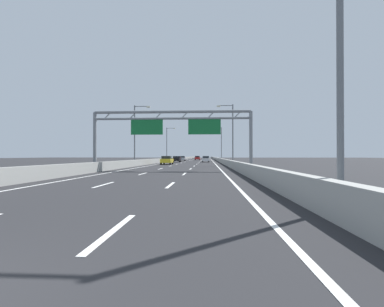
% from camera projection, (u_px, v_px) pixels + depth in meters
% --- Properties ---
extents(ground_plane, '(260.00, 260.00, 0.00)m').
position_uv_depth(ground_plane, '(197.00, 160.00, 102.24)').
color(ground_plane, '#262628').
extents(lane_dash_left_1, '(0.16, 3.00, 0.01)m').
position_uv_depth(lane_dash_left_1, '(104.00, 185.00, 14.98)').
color(lane_dash_left_1, white).
rests_on(lane_dash_left_1, ground_plane).
extents(lane_dash_left_2, '(0.16, 3.00, 0.01)m').
position_uv_depth(lane_dash_left_2, '(143.00, 174.00, 23.96)').
color(lane_dash_left_2, white).
rests_on(lane_dash_left_2, ground_plane).
extents(lane_dash_left_3, '(0.16, 3.00, 0.01)m').
position_uv_depth(lane_dash_left_3, '(160.00, 169.00, 32.95)').
color(lane_dash_left_3, white).
rests_on(lane_dash_left_3, ground_plane).
extents(lane_dash_left_4, '(0.16, 3.00, 0.01)m').
position_uv_depth(lane_dash_left_4, '(170.00, 166.00, 41.93)').
color(lane_dash_left_4, white).
rests_on(lane_dash_left_4, ground_plane).
extents(lane_dash_left_5, '(0.16, 3.00, 0.01)m').
position_uv_depth(lane_dash_left_5, '(177.00, 164.00, 50.92)').
color(lane_dash_left_5, white).
rests_on(lane_dash_left_5, ground_plane).
extents(lane_dash_left_6, '(0.16, 3.00, 0.01)m').
position_uv_depth(lane_dash_left_6, '(181.00, 163.00, 59.91)').
color(lane_dash_left_6, white).
rests_on(lane_dash_left_6, ground_plane).
extents(lane_dash_left_7, '(0.16, 3.00, 0.01)m').
position_uv_depth(lane_dash_left_7, '(185.00, 162.00, 68.89)').
color(lane_dash_left_7, white).
rests_on(lane_dash_left_7, ground_plane).
extents(lane_dash_left_8, '(0.16, 3.00, 0.01)m').
position_uv_depth(lane_dash_left_8, '(187.00, 161.00, 77.88)').
color(lane_dash_left_8, white).
rests_on(lane_dash_left_8, ground_plane).
extents(lane_dash_left_9, '(0.16, 3.00, 0.01)m').
position_uv_depth(lane_dash_left_9, '(189.00, 161.00, 86.87)').
color(lane_dash_left_9, white).
rests_on(lane_dash_left_9, ground_plane).
extents(lane_dash_left_10, '(0.16, 3.00, 0.01)m').
position_uv_depth(lane_dash_left_10, '(191.00, 160.00, 95.85)').
color(lane_dash_left_10, white).
rests_on(lane_dash_left_10, ground_plane).
extents(lane_dash_left_11, '(0.16, 3.00, 0.01)m').
position_uv_depth(lane_dash_left_11, '(193.00, 160.00, 104.84)').
color(lane_dash_left_11, white).
rests_on(lane_dash_left_11, ground_plane).
extents(lane_dash_left_12, '(0.16, 3.00, 0.01)m').
position_uv_depth(lane_dash_left_12, '(194.00, 159.00, 113.82)').
color(lane_dash_left_12, white).
rests_on(lane_dash_left_12, ground_plane).
extents(lane_dash_left_13, '(0.16, 3.00, 0.01)m').
position_uv_depth(lane_dash_left_13, '(195.00, 159.00, 122.81)').
color(lane_dash_left_13, white).
rests_on(lane_dash_left_13, ground_plane).
extents(lane_dash_left_14, '(0.16, 3.00, 0.01)m').
position_uv_depth(lane_dash_left_14, '(196.00, 159.00, 131.80)').
color(lane_dash_left_14, white).
rests_on(lane_dash_left_14, ground_plane).
extents(lane_dash_left_15, '(0.16, 3.00, 0.01)m').
position_uv_depth(lane_dash_left_15, '(196.00, 159.00, 140.78)').
color(lane_dash_left_15, white).
rests_on(lane_dash_left_15, ground_plane).
extents(lane_dash_left_16, '(0.16, 3.00, 0.01)m').
position_uv_depth(lane_dash_left_16, '(197.00, 159.00, 149.77)').
color(lane_dash_left_16, white).
rests_on(lane_dash_left_16, ground_plane).
extents(lane_dash_left_17, '(0.16, 3.00, 0.01)m').
position_uv_depth(lane_dash_left_17, '(198.00, 158.00, 158.75)').
color(lane_dash_left_17, white).
rests_on(lane_dash_left_17, ground_plane).
extents(lane_dash_right_0, '(0.16, 3.00, 0.01)m').
position_uv_depth(lane_dash_right_0, '(113.00, 231.00, 5.79)').
color(lane_dash_right_0, white).
rests_on(lane_dash_right_0, ground_plane).
extents(lane_dash_right_1, '(0.16, 3.00, 0.01)m').
position_uv_depth(lane_dash_right_1, '(170.00, 185.00, 14.78)').
color(lane_dash_right_1, white).
rests_on(lane_dash_right_1, ground_plane).
extents(lane_dash_right_2, '(0.16, 3.00, 0.01)m').
position_uv_depth(lane_dash_right_2, '(184.00, 174.00, 23.76)').
color(lane_dash_right_2, white).
rests_on(lane_dash_right_2, ground_plane).
extents(lane_dash_right_3, '(0.16, 3.00, 0.01)m').
position_uv_depth(lane_dash_right_3, '(191.00, 169.00, 32.75)').
color(lane_dash_right_3, white).
rests_on(lane_dash_right_3, ground_plane).
extents(lane_dash_right_4, '(0.16, 3.00, 0.01)m').
position_uv_depth(lane_dash_right_4, '(194.00, 166.00, 41.74)').
color(lane_dash_right_4, white).
rests_on(lane_dash_right_4, ground_plane).
extents(lane_dash_right_5, '(0.16, 3.00, 0.01)m').
position_uv_depth(lane_dash_right_5, '(197.00, 164.00, 50.72)').
color(lane_dash_right_5, white).
rests_on(lane_dash_right_5, ground_plane).
extents(lane_dash_right_6, '(0.16, 3.00, 0.01)m').
position_uv_depth(lane_dash_right_6, '(198.00, 163.00, 59.71)').
color(lane_dash_right_6, white).
rests_on(lane_dash_right_6, ground_plane).
extents(lane_dash_right_7, '(0.16, 3.00, 0.01)m').
position_uv_depth(lane_dash_right_7, '(199.00, 162.00, 68.69)').
color(lane_dash_right_7, white).
rests_on(lane_dash_right_7, ground_plane).
extents(lane_dash_right_8, '(0.16, 3.00, 0.01)m').
position_uv_depth(lane_dash_right_8, '(200.00, 161.00, 77.68)').
color(lane_dash_right_8, white).
rests_on(lane_dash_right_8, ground_plane).
extents(lane_dash_right_9, '(0.16, 3.00, 0.01)m').
position_uv_depth(lane_dash_right_9, '(201.00, 161.00, 86.67)').
color(lane_dash_right_9, white).
rests_on(lane_dash_right_9, ground_plane).
extents(lane_dash_right_10, '(0.16, 3.00, 0.01)m').
position_uv_depth(lane_dash_right_10, '(202.00, 160.00, 95.65)').
color(lane_dash_right_10, white).
rests_on(lane_dash_right_10, ground_plane).
extents(lane_dash_right_11, '(0.16, 3.00, 0.01)m').
position_uv_depth(lane_dash_right_11, '(202.00, 160.00, 104.64)').
color(lane_dash_right_11, white).
rests_on(lane_dash_right_11, ground_plane).
extents(lane_dash_right_12, '(0.16, 3.00, 0.01)m').
position_uv_depth(lane_dash_right_12, '(203.00, 159.00, 113.63)').
color(lane_dash_right_12, white).
rests_on(lane_dash_right_12, ground_plane).
extents(lane_dash_right_13, '(0.16, 3.00, 0.01)m').
position_uv_depth(lane_dash_right_13, '(203.00, 159.00, 122.61)').
color(lane_dash_right_13, white).
rests_on(lane_dash_right_13, ground_plane).
extents(lane_dash_right_14, '(0.16, 3.00, 0.01)m').
position_uv_depth(lane_dash_right_14, '(203.00, 159.00, 131.60)').
color(lane_dash_right_14, white).
rests_on(lane_dash_right_14, ground_plane).
extents(lane_dash_right_15, '(0.16, 3.00, 0.01)m').
position_uv_depth(lane_dash_right_15, '(203.00, 159.00, 140.58)').
color(lane_dash_right_15, white).
rests_on(lane_dash_right_15, ground_plane).
extents(lane_dash_right_16, '(0.16, 3.00, 0.01)m').
position_uv_depth(lane_dash_right_16, '(204.00, 159.00, 149.57)').
color(lane_dash_right_16, white).
rests_on(lane_dash_right_16, ground_plane).
extents(lane_dash_right_17, '(0.16, 3.00, 0.01)m').
position_uv_depth(lane_dash_right_17, '(204.00, 158.00, 158.56)').
color(lane_dash_right_17, white).
rests_on(lane_dash_right_17, ground_plane).
extents(edge_line_left, '(0.16, 176.00, 0.01)m').
position_uv_depth(edge_line_left, '(180.00, 160.00, 90.55)').
color(edge_line_left, white).
rests_on(edge_line_left, ground_plane).
extents(edge_line_right, '(0.16, 176.00, 0.01)m').
position_uv_depth(edge_line_right, '(212.00, 160.00, 89.97)').
color(edge_line_right, white).
rests_on(edge_line_right, ground_plane).
extents(barrier_left, '(0.45, 220.00, 0.95)m').
position_uv_depth(barrier_left, '(181.00, 158.00, 112.61)').
color(barrier_left, '#9E9E99').
rests_on(barrier_left, ground_plane).
extents(barrier_right, '(0.45, 220.00, 0.95)m').
position_uv_depth(barrier_right, '(215.00, 158.00, 111.85)').
color(barrier_right, '#9E9E99').
rests_on(barrier_right, ground_plane).
extents(sign_gantry, '(16.93, 0.36, 6.36)m').
position_uv_depth(sign_gantry, '(173.00, 125.00, 29.38)').
color(sign_gantry, gray).
rests_on(sign_gantry, ground_plane).
extents(streetlamp_right_near, '(2.58, 0.28, 9.50)m').
position_uv_depth(streetlamp_right_near, '(332.00, 27.00, 8.29)').
color(streetlamp_right_near, slate).
rests_on(streetlamp_right_near, ground_plane).
extents(streetlamp_left_mid, '(2.58, 0.28, 9.50)m').
position_uv_depth(streetlamp_left_mid, '(136.00, 131.00, 43.91)').
color(streetlamp_left_mid, slate).
rests_on(streetlamp_left_mid, ground_plane).
extents(streetlamp_right_mid, '(2.58, 0.28, 9.50)m').
position_uv_depth(streetlamp_right_mid, '(231.00, 131.00, 43.08)').
color(streetlamp_right_mid, slate).
rests_on(streetlamp_right_mid, ground_plane).
extents(streetlamp_left_far, '(2.58, 0.28, 9.50)m').
position_uv_depth(streetlamp_left_far, '(168.00, 142.00, 78.70)').
color(streetlamp_left_far, slate).
rests_on(streetlamp_left_far, ground_plane).
extents(streetlamp_right_far, '(2.58, 0.28, 9.50)m').
position_uv_depth(streetlamp_right_far, '(221.00, 142.00, 77.88)').
color(streetlamp_right_far, slate).
rests_on(streetlamp_right_far, ground_plane).
extents(silver_car, '(1.87, 4.60, 1.46)m').
position_uv_depth(silver_car, '(182.00, 158.00, 83.43)').
color(silver_car, '#A8ADB2').
rests_on(silver_car, ground_plane).
extents(yellow_car, '(1.81, 4.39, 1.51)m').
position_uv_depth(yellow_car, '(167.00, 160.00, 49.43)').
color(yellow_car, yellow).
rests_on(yellow_car, ground_plane).
extents(black_car, '(1.86, 4.35, 1.46)m').
position_uv_depth(black_car, '(177.00, 159.00, 66.71)').
color(black_car, black).
rests_on(black_car, ground_plane).
extents(white_car, '(1.70, 4.52, 1.47)m').
position_uv_depth(white_car, '(206.00, 159.00, 66.99)').
color(white_car, silver).
rests_on(white_car, ground_plane).
extents(red_car, '(1.82, 4.41, 1.48)m').
position_uv_depth(red_car, '(197.00, 158.00, 99.92)').
color(red_car, red).
rests_on(red_car, ground_plane).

